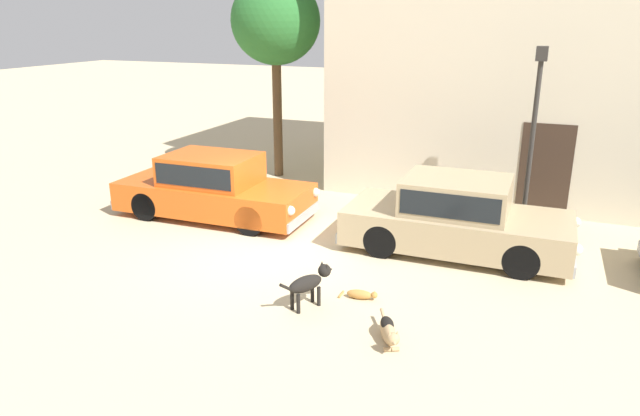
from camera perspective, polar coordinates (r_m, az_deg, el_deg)
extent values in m
plane|color=#CCB78E|center=(11.33, -5.04, -4.02)|extent=(80.00, 80.00, 0.00)
cube|color=#D15619|center=(13.18, -10.35, 1.12)|extent=(4.34, 1.82, 0.63)
cube|color=#D15619|center=(13.03, -10.67, 3.80)|extent=(2.01, 1.53, 0.64)
cube|color=black|center=(13.03, -10.67, 3.84)|extent=(1.85, 1.55, 0.45)
cube|color=#999BA0|center=(12.30, -1.75, -0.84)|extent=(0.15, 1.70, 0.20)
cube|color=#999BA0|center=(14.43, -17.57, 1.20)|extent=(0.15, 1.70, 0.20)
sphere|color=silver|center=(12.79, -0.46, 1.55)|extent=(0.20, 0.20, 0.20)
sphere|color=silver|center=(11.59, -2.95, -0.26)|extent=(0.20, 0.20, 0.20)
cube|color=red|center=(14.90, -15.95, 3.33)|extent=(0.04, 0.18, 0.18)
cube|color=red|center=(13.79, -19.61, 1.79)|extent=(0.04, 0.18, 0.18)
cylinder|color=black|center=(13.27, -3.83, 0.84)|extent=(0.64, 0.21, 0.64)
cylinder|color=black|center=(11.98, -6.89, -1.20)|extent=(0.64, 0.21, 0.64)
cylinder|color=black|center=(14.52, -13.13, 1.92)|extent=(0.64, 0.21, 0.64)
cylinder|color=black|center=(13.34, -16.76, 0.17)|extent=(0.64, 0.21, 0.64)
cube|color=tan|center=(11.32, 13.25, -1.89)|extent=(4.17, 1.84, 0.65)
cube|color=tan|center=(11.13, 13.28, 1.26)|extent=(1.92, 1.57, 0.64)
cube|color=black|center=(11.12, 13.28, 1.31)|extent=(1.77, 1.59, 0.45)
cube|color=#999BA0|center=(11.32, 23.51, -4.16)|extent=(0.13, 1.78, 0.20)
cube|color=#999BA0|center=(11.84, 3.31, -1.64)|extent=(0.13, 1.78, 0.20)
sphere|color=silver|center=(11.88, 23.85, -1.29)|extent=(0.20, 0.20, 0.20)
sphere|color=silver|center=(10.51, 23.95, -3.77)|extent=(0.20, 0.20, 0.20)
cube|color=red|center=(12.43, 4.51, 1.16)|extent=(0.04, 0.18, 0.18)
cube|color=red|center=(11.01, 2.02, -1.07)|extent=(0.04, 0.18, 0.18)
cylinder|color=black|center=(12.04, 19.68, -2.08)|extent=(0.64, 0.20, 0.63)
cylinder|color=black|center=(10.53, 19.18, -4.94)|extent=(0.64, 0.20, 0.63)
cylinder|color=black|center=(12.34, 8.10, -0.67)|extent=(0.64, 0.20, 0.63)
cylinder|color=black|center=(10.88, 5.99, -3.23)|extent=(0.64, 0.20, 0.63)
cube|color=#38281E|center=(13.77, 21.24, 3.42)|extent=(1.10, 0.02, 2.10)
cylinder|color=black|center=(9.22, -0.75, -8.33)|extent=(0.06, 0.06, 0.31)
cylinder|color=black|center=(9.11, -0.12, -8.68)|extent=(0.06, 0.06, 0.31)
cylinder|color=black|center=(9.01, -2.76, -9.04)|extent=(0.06, 0.06, 0.31)
cylinder|color=black|center=(8.89, -2.14, -9.41)|extent=(0.06, 0.06, 0.31)
ellipsoid|color=black|center=(8.95, -1.44, -7.47)|extent=(0.48, 0.64, 0.25)
sphere|color=black|center=(9.11, 0.44, -6.18)|extent=(0.21, 0.21, 0.21)
cone|color=black|center=(9.18, 0.96, -6.09)|extent=(0.15, 0.15, 0.11)
cone|color=black|center=(9.12, 0.19, -5.52)|extent=(0.10, 0.10, 0.09)
cone|color=black|center=(9.03, 0.70, -5.76)|extent=(0.10, 0.10, 0.09)
cylinder|color=black|center=(8.71, -3.45, -7.77)|extent=(0.14, 0.20, 0.16)
cylinder|color=tan|center=(8.10, 7.43, -13.61)|extent=(0.12, 0.10, 0.06)
cylinder|color=tan|center=(8.08, 6.63, -13.66)|extent=(0.12, 0.10, 0.06)
ellipsoid|color=tan|center=(8.28, 6.68, -11.91)|extent=(0.46, 0.68, 0.28)
ellipsoid|color=black|center=(8.29, 6.63, -11.28)|extent=(0.32, 0.41, 0.15)
sphere|color=tan|center=(7.89, 7.22, -12.65)|extent=(0.17, 0.17, 0.17)
cone|color=tan|center=(7.83, 7.34, -13.07)|extent=(0.13, 0.13, 0.10)
cone|color=tan|center=(7.86, 7.62, -12.14)|extent=(0.08, 0.08, 0.08)
cone|color=tan|center=(7.85, 6.86, -12.19)|extent=(0.08, 0.08, 0.08)
cylinder|color=tan|center=(8.62, 6.20, -10.32)|extent=(0.15, 0.23, 0.08)
ellipsoid|color=#B77F3D|center=(9.37, 3.91, -8.47)|extent=(0.43, 0.20, 0.15)
sphere|color=#B77F3D|center=(9.32, 5.36, -8.53)|extent=(0.11, 0.11, 0.11)
cone|color=#B77F3D|center=(9.33, 5.40, -8.22)|extent=(0.04, 0.04, 0.04)
cone|color=#B77F3D|center=(9.28, 5.34, -8.36)|extent=(0.04, 0.04, 0.04)
cylinder|color=#B77F3D|center=(9.48, 2.10, -8.47)|extent=(0.04, 0.22, 0.04)
cylinder|color=#2D2B28|center=(12.60, 20.04, 5.49)|extent=(0.10, 0.10, 3.48)
cube|color=#2D2B28|center=(12.35, 21.01, 14.00)|extent=(0.22, 0.22, 0.28)
sphere|color=silver|center=(12.35, 21.01, 14.00)|extent=(0.18, 0.18, 0.18)
cylinder|color=brown|center=(16.26, -4.19, 8.88)|extent=(0.25, 0.25, 3.29)
ellipsoid|color=#286B2D|center=(16.05, -4.41, 17.90)|extent=(2.40, 2.16, 2.28)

